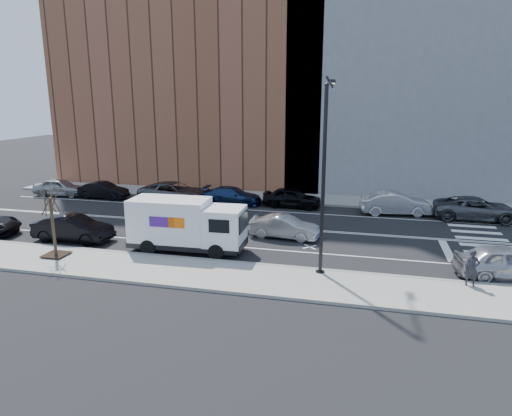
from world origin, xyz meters
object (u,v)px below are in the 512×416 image
at_px(far_parked_b, 103,190).
at_px(near_parked_front, 507,262).
at_px(fedex_van, 186,224).
at_px(driving_sedan, 285,227).
at_px(pedestrian, 472,268).
at_px(far_parked_a, 60,187).

xyz_separation_m(far_parked_b, near_parked_front, (28.24, -11.03, 0.11)).
height_order(fedex_van, driving_sedan, fedex_van).
relative_size(far_parked_b, pedestrian, 2.52).
bearing_deg(far_parked_a, fedex_van, -129.92).
bearing_deg(driving_sedan, near_parked_front, -102.07).
height_order(near_parked_front, pedestrian, pedestrian).
relative_size(fedex_van, far_parked_a, 1.47).
distance_m(fedex_van, far_parked_b, 16.19).
height_order(far_parked_a, pedestrian, pedestrian).
distance_m(far_parked_b, pedestrian, 29.25).
bearing_deg(driving_sedan, fedex_van, 132.91).
bearing_deg(near_parked_front, pedestrian, 124.12).
distance_m(far_parked_a, near_parked_front, 34.31).
height_order(fedex_van, far_parked_b, fedex_van).
relative_size(far_parked_a, near_parked_front, 0.94).
xyz_separation_m(driving_sedan, pedestrian, (9.49, -5.49, 0.30)).
bearing_deg(near_parked_front, far_parked_a, 63.40).
xyz_separation_m(far_parked_b, driving_sedan, (16.84, -7.26, -0.00)).
distance_m(far_parked_b, near_parked_front, 30.32).
relative_size(fedex_van, driving_sedan, 1.55).
bearing_deg(far_parked_b, far_parked_a, 92.15).
relative_size(far_parked_b, driving_sedan, 1.01).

